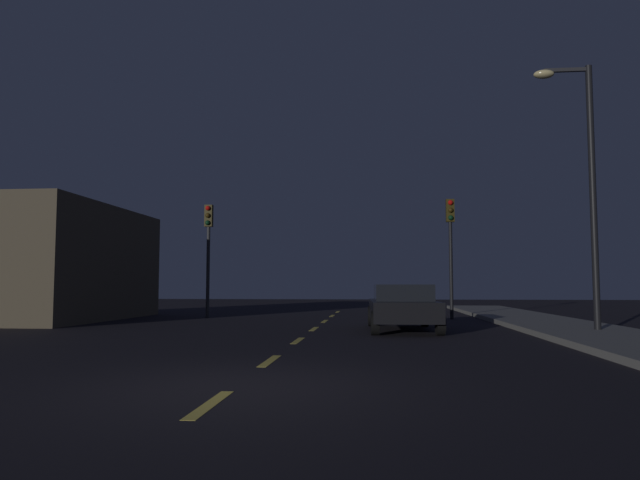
{
  "coord_description": "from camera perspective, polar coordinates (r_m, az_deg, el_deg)",
  "views": [
    {
      "loc": [
        1.86,
        -7.8,
        1.34
      ],
      "look_at": [
        -0.13,
        13.54,
        2.98
      ],
      "focal_mm": 33.04,
      "sensor_mm": 36.0,
      "label": 1
    }
  ],
  "objects": [
    {
      "name": "lane_stripe_third",
      "position": [
        14.38,
        -2.16,
        -9.71
      ],
      "size": [
        0.16,
        1.6,
        0.01
      ],
      "primitive_type": "cube",
      "color": "#EACC4C",
      "rests_on": "ground_plane"
    },
    {
      "name": "lane_stripe_fifth",
      "position": [
        21.92,
        0.45,
        -7.87
      ],
      "size": [
        0.16,
        1.6,
        0.01
      ],
      "primitive_type": "cube",
      "color": "#EACC4C",
      "rests_on": "ground_plane"
    },
    {
      "name": "traffic_signal_left",
      "position": [
        24.55,
        -10.76,
        0.19
      ],
      "size": [
        0.32,
        0.38,
        4.63
      ],
      "color": "#2D2D30",
      "rests_on": "ground_plane"
    },
    {
      "name": "lane_stripe_second",
      "position": [
        10.65,
        -4.88,
        -11.58
      ],
      "size": [
        0.16,
        1.6,
        0.01
      ],
      "primitive_type": "cube",
      "color": "#EACC4C",
      "rests_on": "ground_plane"
    },
    {
      "name": "lane_stripe_fourth",
      "position": [
        18.14,
        -0.58,
        -8.6
      ],
      "size": [
        0.16,
        1.6,
        0.01
      ],
      "primitive_type": "cube",
      "color": "#EACC4C",
      "rests_on": "ground_plane"
    },
    {
      "name": "traffic_signal_right",
      "position": [
        23.78,
        12.53,
        0.52
      ],
      "size": [
        0.32,
        0.38,
        4.73
      ],
      "color": "black",
      "rests_on": "ground_plane"
    },
    {
      "name": "lane_stripe_seventh",
      "position": [
        29.49,
        1.72,
        -6.96
      ],
      "size": [
        0.16,
        1.6,
        0.01
      ],
      "primitive_type": "cube",
      "color": "#EACC4C",
      "rests_on": "ground_plane"
    },
    {
      "name": "ground_plane",
      "position": [
        14.97,
        -1.86,
        -9.51
      ],
      "size": [
        80.0,
        80.0,
        0.0
      ],
      "primitive_type": "plane",
      "color": "black"
    },
    {
      "name": "street_lamp_right",
      "position": [
        17.74,
        24.19,
        5.98
      ],
      "size": [
        1.57,
        0.36,
        7.4
      ],
      "color": "black",
      "rests_on": "ground_plane"
    },
    {
      "name": "lane_stripe_sixth",
      "position": [
        25.7,
        1.18,
        -7.35
      ],
      "size": [
        0.16,
        1.6,
        0.01
      ],
      "primitive_type": "cube",
      "color": "#EACC4C",
      "rests_on": "ground_plane"
    },
    {
      "name": "sidewalk_curb_right",
      "position": [
        15.89,
        26.41,
        -8.49
      ],
      "size": [
        3.0,
        40.0,
        0.15
      ],
      "primitive_type": "cube",
      "color": "gray",
      "rests_on": "ground_plane"
    },
    {
      "name": "car_stopped_ahead",
      "position": [
        17.68,
        7.98,
        -6.38
      ],
      "size": [
        2.09,
        4.64,
        1.35
      ],
      "color": "black",
      "rests_on": "ground_plane"
    },
    {
      "name": "lane_stripe_nearest",
      "position": [
        6.98,
        -10.62,
        -15.35
      ],
      "size": [
        0.16,
        1.6,
        0.01
      ],
      "primitive_type": "cube",
      "color": "#EACC4C",
      "rests_on": "ground_plane"
    },
    {
      "name": "storefront_left",
      "position": [
        24.95,
        -23.92,
        -2.08
      ],
      "size": [
        4.64,
        8.86,
        4.35
      ],
      "primitive_type": "cube",
      "color": "brown",
      "rests_on": "ground_plane"
    }
  ]
}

